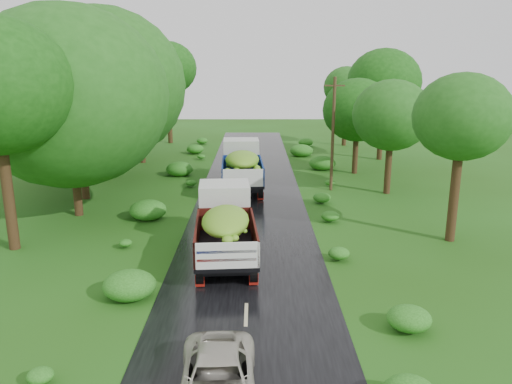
{
  "coord_description": "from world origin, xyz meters",
  "views": [
    {
      "loc": [
        0.3,
        -15.15,
        8.2
      ],
      "look_at": [
        0.35,
        9.88,
        1.7
      ],
      "focal_mm": 35.0,
      "sensor_mm": 36.0,
      "label": 1
    }
  ],
  "objects_px": {
    "truck_far": "(242,163)",
    "car": "(218,381)",
    "utility_pole": "(333,133)",
    "truck_near": "(225,222)"
  },
  "relations": [
    {
      "from": "utility_pole",
      "to": "car",
      "type": "bearing_deg",
      "value": -106.82
    },
    {
      "from": "utility_pole",
      "to": "truck_far",
      "type": "bearing_deg",
      "value": 173.45
    },
    {
      "from": "truck_far",
      "to": "car",
      "type": "relative_size",
      "value": 1.74
    },
    {
      "from": "truck_near",
      "to": "utility_pole",
      "type": "height_order",
      "value": "utility_pole"
    },
    {
      "from": "truck_near",
      "to": "car",
      "type": "height_order",
      "value": "truck_near"
    },
    {
      "from": "truck_far",
      "to": "utility_pole",
      "type": "distance_m",
      "value": 6.3
    },
    {
      "from": "car",
      "to": "utility_pole",
      "type": "height_order",
      "value": "utility_pole"
    },
    {
      "from": "truck_near",
      "to": "truck_far",
      "type": "height_order",
      "value": "truck_far"
    },
    {
      "from": "truck_far",
      "to": "car",
      "type": "xyz_separation_m",
      "value": [
        -0.04,
        -21.93,
        -1.1
      ]
    },
    {
      "from": "truck_near",
      "to": "utility_pole",
      "type": "relative_size",
      "value": 0.93
    }
  ]
}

